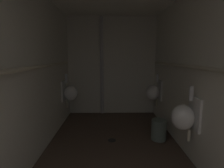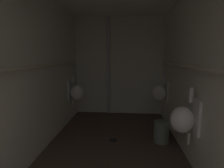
% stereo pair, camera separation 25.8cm
% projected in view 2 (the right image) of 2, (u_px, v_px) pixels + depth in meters
% --- Properties ---
extents(floor, '(2.27, 4.35, 0.08)m').
position_uv_depth(floor, '(111.00, 166.00, 2.34)').
color(floor, '#47382D').
rests_on(floor, ground).
extents(wall_left, '(0.06, 4.35, 2.40)m').
position_uv_depth(wall_left, '(27.00, 75.00, 2.24)').
color(wall_left, silver).
rests_on(wall_left, ground).
extents(wall_right, '(0.06, 4.35, 2.40)m').
position_uv_depth(wall_right, '(202.00, 77.00, 2.05)').
color(wall_right, silver).
rests_on(wall_right, ground).
extents(wall_back, '(2.27, 0.06, 2.40)m').
position_uv_depth(wall_back, '(119.00, 66.00, 4.25)').
color(wall_back, silver).
rests_on(wall_back, ground).
extents(urinal_left_mid, '(0.32, 0.30, 0.76)m').
position_uv_depth(urinal_left_mid, '(76.00, 92.00, 3.82)').
color(urinal_left_mid, white).
extents(urinal_right_mid, '(0.32, 0.30, 0.76)m').
position_uv_depth(urinal_right_mid, '(184.00, 119.00, 2.16)').
color(urinal_right_mid, white).
extents(urinal_right_far, '(0.32, 0.30, 0.76)m').
position_uv_depth(urinal_right_far, '(160.00, 93.00, 3.72)').
color(urinal_right_far, white).
extents(supply_pipe_left, '(0.06, 3.57, 0.06)m').
position_uv_depth(supply_pipe_left, '(33.00, 67.00, 2.20)').
color(supply_pipe_left, beige).
extents(supply_pipe_right, '(0.06, 3.66, 0.06)m').
position_uv_depth(supply_pipe_right, '(195.00, 68.00, 2.04)').
color(supply_pipe_right, beige).
extents(standpipe_back_wall, '(0.08, 0.08, 2.35)m').
position_uv_depth(standpipe_back_wall, '(108.00, 67.00, 4.17)').
color(standpipe_back_wall, '#B2B2B2').
rests_on(standpipe_back_wall, ground).
extents(floor_drain, '(0.14, 0.14, 0.01)m').
position_uv_depth(floor_drain, '(113.00, 140.00, 2.96)').
color(floor_drain, black).
rests_on(floor_drain, ground).
extents(waste_bin, '(0.26, 0.26, 0.36)m').
position_uv_depth(waste_bin, '(161.00, 132.00, 2.90)').
color(waste_bin, slate).
rests_on(waste_bin, ground).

